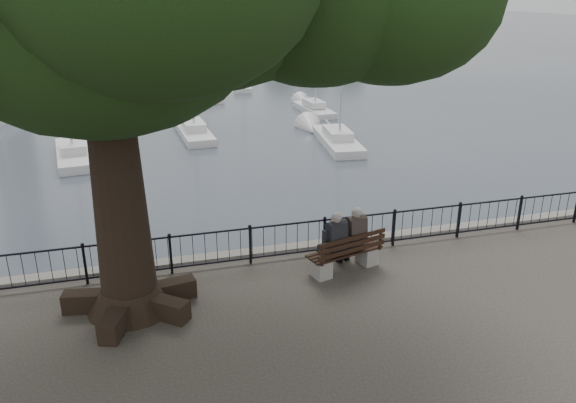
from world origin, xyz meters
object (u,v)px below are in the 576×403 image
object	(u,v)px
person_left	(332,244)
bench	(346,257)
person_right	(352,239)
lion_monument	(182,43)

from	to	relation	value
person_left	bench	bearing A→B (deg)	-3.02
bench	person_right	size ratio (longest dim) A/B	1.25
person_right	lion_monument	bearing A→B (deg)	89.32
person_left	lion_monument	bearing A→B (deg)	88.63
person_left	person_right	bearing A→B (deg)	15.03
bench	lion_monument	xyz separation A→B (m)	(0.79, 48.45, 0.98)
person_left	lion_monument	size ratio (longest dim) A/B	0.18
person_left	lion_monument	world-z (taller)	lion_monument
bench	person_left	bearing A→B (deg)	176.98
person_right	person_left	bearing A→B (deg)	-164.97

